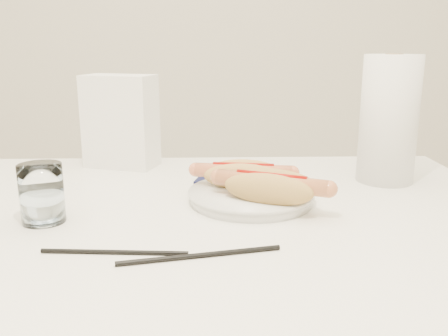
{
  "coord_description": "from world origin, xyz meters",
  "views": [
    {
      "loc": [
        0.05,
        -0.8,
        1.03
      ],
      "look_at": [
        0.07,
        0.02,
        0.82
      ],
      "focal_mm": 39.11,
      "sensor_mm": 36.0,
      "label": 1
    }
  ],
  "objects_px": {
    "hotdog_left": "(243,175)",
    "paper_towel_roll": "(389,119)",
    "table": "(184,242)",
    "water_glass": "(42,193)",
    "plate": "(251,197)",
    "hotdog_right": "(271,187)",
    "napkin_box": "(121,121)"
  },
  "relations": [
    {
      "from": "water_glass",
      "to": "paper_towel_roll",
      "type": "relative_size",
      "value": 0.37
    },
    {
      "from": "hotdog_right",
      "to": "paper_towel_roll",
      "type": "xyz_separation_m",
      "value": [
        0.26,
        0.18,
        0.09
      ]
    },
    {
      "from": "water_glass",
      "to": "paper_towel_roll",
      "type": "bearing_deg",
      "value": 19.32
    },
    {
      "from": "paper_towel_roll",
      "to": "hotdog_right",
      "type": "bearing_deg",
      "value": -144.85
    },
    {
      "from": "table",
      "to": "water_glass",
      "type": "bearing_deg",
      "value": -167.57
    },
    {
      "from": "hotdog_right",
      "to": "water_glass",
      "type": "bearing_deg",
      "value": -149.66
    },
    {
      "from": "table",
      "to": "paper_towel_roll",
      "type": "distance_m",
      "value": 0.49
    },
    {
      "from": "table",
      "to": "hotdog_left",
      "type": "xyz_separation_m",
      "value": [
        0.11,
        0.08,
        0.1
      ]
    },
    {
      "from": "paper_towel_roll",
      "to": "hotdog_left",
      "type": "bearing_deg",
      "value": -162.16
    },
    {
      "from": "paper_towel_roll",
      "to": "table",
      "type": "bearing_deg",
      "value": -157.19
    },
    {
      "from": "table",
      "to": "plate",
      "type": "relative_size",
      "value": 5.44
    },
    {
      "from": "table",
      "to": "napkin_box",
      "type": "xyz_separation_m",
      "value": [
        -0.16,
        0.32,
        0.17
      ]
    },
    {
      "from": "plate",
      "to": "hotdog_left",
      "type": "bearing_deg",
      "value": 108.32
    },
    {
      "from": "plate",
      "to": "water_glass",
      "type": "xyz_separation_m",
      "value": [
        -0.34,
        -0.09,
        0.04
      ]
    },
    {
      "from": "hotdog_right",
      "to": "water_glass",
      "type": "xyz_separation_m",
      "value": [
        -0.37,
        -0.04,
        0.0
      ]
    },
    {
      "from": "plate",
      "to": "paper_towel_roll",
      "type": "bearing_deg",
      "value": 24.7
    },
    {
      "from": "water_glass",
      "to": "paper_towel_roll",
      "type": "height_order",
      "value": "paper_towel_roll"
    },
    {
      "from": "plate",
      "to": "hotdog_right",
      "type": "distance_m",
      "value": 0.07
    },
    {
      "from": "table",
      "to": "water_glass",
      "type": "height_order",
      "value": "water_glass"
    },
    {
      "from": "plate",
      "to": "water_glass",
      "type": "bearing_deg",
      "value": -165.53
    },
    {
      "from": "hotdog_left",
      "to": "hotdog_right",
      "type": "height_order",
      "value": "hotdog_right"
    },
    {
      "from": "table",
      "to": "plate",
      "type": "xyz_separation_m",
      "value": [
        0.12,
        0.04,
        0.07
      ]
    },
    {
      "from": "table",
      "to": "water_glass",
      "type": "xyz_separation_m",
      "value": [
        -0.22,
        -0.05,
        0.11
      ]
    },
    {
      "from": "napkin_box",
      "to": "table",
      "type": "bearing_deg",
      "value": -46.12
    },
    {
      "from": "table",
      "to": "water_glass",
      "type": "relative_size",
      "value": 12.5
    },
    {
      "from": "plate",
      "to": "napkin_box",
      "type": "bearing_deg",
      "value": 134.89
    },
    {
      "from": "hotdog_left",
      "to": "paper_towel_roll",
      "type": "relative_size",
      "value": 0.7
    },
    {
      "from": "table",
      "to": "hotdog_left",
      "type": "distance_m",
      "value": 0.17
    },
    {
      "from": "hotdog_right",
      "to": "water_glass",
      "type": "height_order",
      "value": "water_glass"
    },
    {
      "from": "plate",
      "to": "napkin_box",
      "type": "distance_m",
      "value": 0.41
    },
    {
      "from": "table",
      "to": "hotdog_right",
      "type": "height_order",
      "value": "hotdog_right"
    },
    {
      "from": "hotdog_left",
      "to": "napkin_box",
      "type": "height_order",
      "value": "napkin_box"
    }
  ]
}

